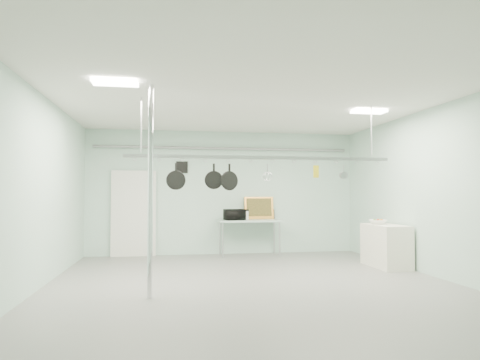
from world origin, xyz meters
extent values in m
plane|color=gray|center=(0.00, 0.00, 0.00)|extent=(8.00, 8.00, 0.00)
cube|color=silver|center=(0.00, 0.00, 3.19)|extent=(7.00, 8.00, 0.02)
cube|color=silver|center=(0.00, 3.99, 1.60)|extent=(7.00, 0.02, 3.20)
cube|color=silver|center=(3.49, 0.00, 1.60)|extent=(0.02, 8.00, 3.20)
cube|color=silver|center=(-2.30, 3.94, 1.05)|extent=(1.10, 0.10, 2.20)
cube|color=black|center=(-1.10, 3.97, 2.25)|extent=(0.30, 0.04, 0.30)
cylinder|color=gray|center=(0.00, 3.90, 2.75)|extent=(6.60, 0.07, 0.07)
cylinder|color=silver|center=(-1.70, -0.60, 1.60)|extent=(0.08, 0.08, 3.20)
cube|color=silver|center=(0.60, 3.60, 0.88)|extent=(1.60, 0.70, 0.05)
cylinder|color=#B7B7BC|center=(-0.12, 3.32, 0.43)|extent=(0.04, 0.04, 0.86)
cylinder|color=#B7B7BC|center=(-0.12, 3.88, 0.43)|extent=(0.04, 0.04, 0.86)
cylinder|color=#B7B7BC|center=(1.32, 3.32, 0.43)|extent=(0.04, 0.04, 0.86)
cylinder|color=#B7B7BC|center=(1.32, 3.88, 0.43)|extent=(0.04, 0.04, 0.86)
cube|color=white|center=(3.15, 1.40, 0.45)|extent=(0.60, 1.20, 0.90)
cube|color=#B7B7BC|center=(0.20, 0.30, 2.20)|extent=(4.80, 0.06, 0.06)
cylinder|color=#B7B7BC|center=(-1.90, 0.30, 2.70)|extent=(0.02, 0.02, 0.94)
cylinder|color=#B7B7BC|center=(2.30, 0.30, 2.70)|extent=(0.02, 0.02, 0.94)
cube|color=white|center=(-2.20, -0.80, 3.16)|extent=(0.65, 0.30, 0.05)
cube|color=white|center=(2.40, 0.60, 3.16)|extent=(0.65, 0.30, 0.05)
imported|color=black|center=(0.20, 3.48, 1.04)|extent=(0.55, 0.43, 0.27)
cylinder|color=silver|center=(0.48, 3.51, 1.02)|extent=(0.16, 0.16, 0.23)
cube|color=gold|center=(0.92, 3.90, 1.20)|extent=(0.79, 0.18, 0.58)
cube|color=#311911|center=(1.18, 3.90, 1.03)|extent=(0.30, 0.09, 0.25)
imported|color=white|center=(3.09, 1.61, 0.95)|extent=(0.51, 0.51, 0.10)
camera|label=1|loc=(-1.43, -7.12, 1.54)|focal=32.00mm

